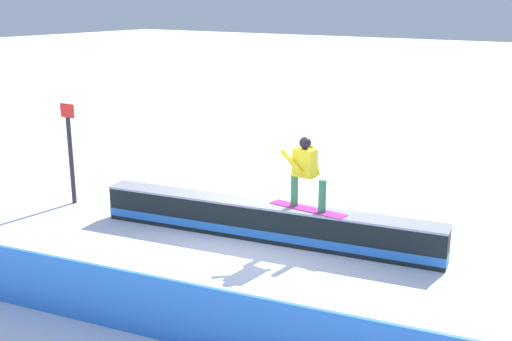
# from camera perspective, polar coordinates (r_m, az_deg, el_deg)

# --- Properties ---
(ground_plane) EXTENTS (120.00, 120.00, 0.00)m
(ground_plane) POSITION_cam_1_polar(r_m,az_deg,el_deg) (11.96, 0.80, -6.25)
(ground_plane) COLOR white
(grind_box) EXTENTS (6.72, 1.75, 0.71)m
(grind_box) POSITION_cam_1_polar(r_m,az_deg,el_deg) (11.84, 0.81, -4.81)
(grind_box) COLOR black
(grind_box) RESTS_ON ground_plane
(snowboarder) EXTENTS (1.53, 0.42, 1.35)m
(snowboarder) POSITION_cam_1_polar(r_m,az_deg,el_deg) (11.25, 4.57, -0.01)
(snowboarder) COLOR #B9278E
(snowboarder) RESTS_ON grind_box
(safety_fence) EXTENTS (11.64, 2.21, 0.91)m
(safety_fence) POSITION_cam_1_polar(r_m,az_deg,el_deg) (8.99, -13.42, -11.20)
(safety_fence) COLOR #3079E2
(safety_fence) RESTS_ON ground_plane
(trail_marker) EXTENTS (0.40, 0.10, 2.24)m
(trail_marker) POSITION_cam_1_polar(r_m,az_deg,el_deg) (14.25, -16.62, 1.71)
(trail_marker) COLOR #262628
(trail_marker) RESTS_ON ground_plane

